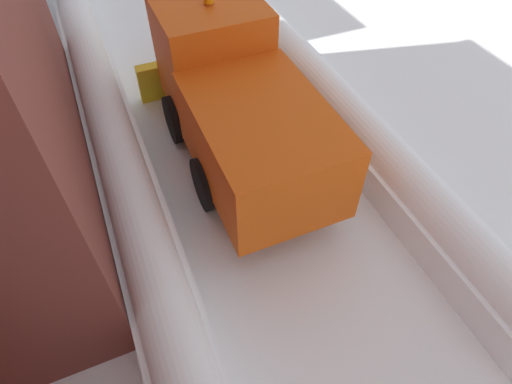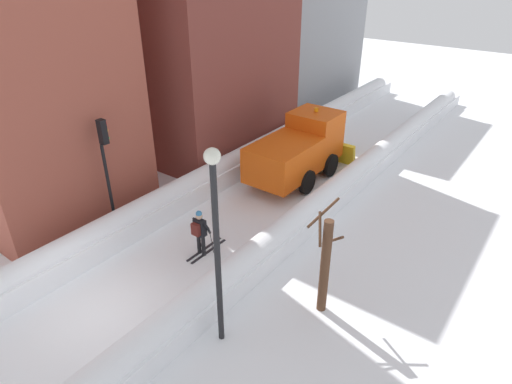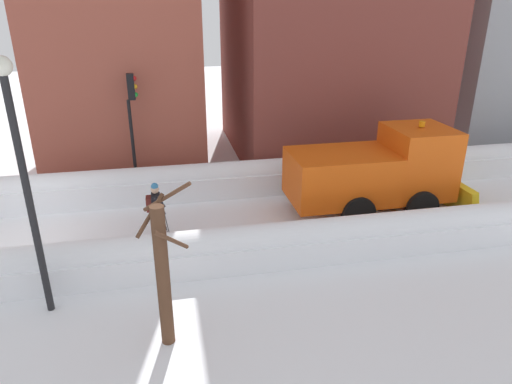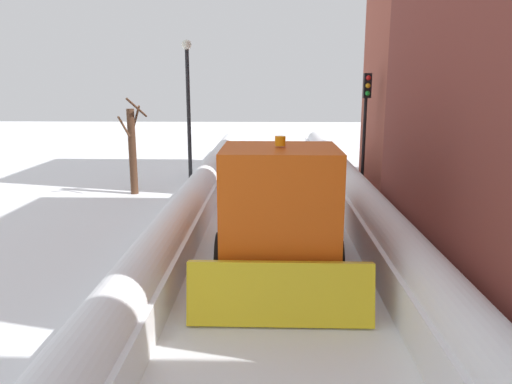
% 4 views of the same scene
% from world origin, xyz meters
% --- Properties ---
extents(ground_plane, '(80.00, 80.00, 0.00)m').
position_xyz_m(ground_plane, '(0.00, 10.00, 0.00)').
color(ground_plane, white).
extents(snowbank_left, '(1.10, 36.00, 1.27)m').
position_xyz_m(snowbank_left, '(-2.54, 10.00, 0.60)').
color(snowbank_left, white).
rests_on(snowbank_left, ground).
extents(snowbank_right, '(1.10, 36.00, 1.15)m').
position_xyz_m(snowbank_right, '(2.54, 10.00, 0.53)').
color(snowbank_right, white).
rests_on(snowbank_right, ground).
extents(building_brick_mid, '(9.07, 8.50, 12.20)m').
position_xyz_m(building_brick_mid, '(-7.58, 11.89, 6.10)').
color(building_brick_mid, brown).
rests_on(building_brick_mid, ground).
extents(plow_truck, '(3.20, 5.98, 3.12)m').
position_xyz_m(plow_truck, '(0.00, 11.32, 1.48)').
color(plow_truck, '#DB510F').
rests_on(plow_truck, ground).
extents(skier, '(0.62, 1.80, 1.81)m').
position_xyz_m(skier, '(0.48, 3.99, 1.00)').
color(skier, black).
rests_on(skier, ground).
extents(traffic_light_pole, '(0.28, 0.42, 4.43)m').
position_xyz_m(traffic_light_pole, '(-3.40, 3.34, 3.11)').
color(traffic_light_pole, black).
rests_on(traffic_light_pole, ground).
extents(street_lamp, '(0.40, 0.40, 5.79)m').
position_xyz_m(street_lamp, '(3.60, 1.45, 3.62)').
color(street_lamp, black).
rests_on(street_lamp, ground).
extents(bare_tree_near, '(1.08, 1.13, 3.60)m').
position_xyz_m(bare_tree_near, '(5.28, 4.15, 1.68)').
color(bare_tree_near, '#513322').
rests_on(bare_tree_near, ground).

